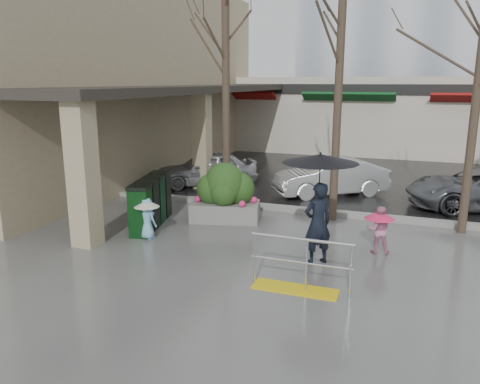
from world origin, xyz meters
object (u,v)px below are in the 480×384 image
Objects in this scene: woman at (319,192)px; child_pink at (379,226)px; car_b at (331,177)px; planter at (225,193)px; car_a at (207,168)px; child_blue at (147,214)px; news_boxes at (151,202)px; tree_west at (226,34)px; tree_midwest at (342,23)px; handrail at (299,271)px.

woman is 2.20× the size of child_pink.
planter is at bearing -62.72° from car_b.
car_a is at bearing -123.30° from car_b.
child_pink is 8.31m from car_a.
child_blue is at bearing -24.24° from car_a.
woman is 4.90m from news_boxes.
tree_west is at bearing -87.10° from child_blue.
tree_west reaches higher than child_pink.
car_b is at bearing 55.67° from car_a.
tree_west is at bearing -180.00° from tree_midwest.
tree_midwest is at bearing -22.82° from car_b.
woman is 4.31m from child_blue.
woman reaches higher than planter.
child_pink is (1.39, -2.25, -4.60)m from tree_midwest.
tree_midwest is 5.37m from planter.
child_pink is at bearing -13.80° from news_boxes.
child_pink is 0.28× the size of car_b.
car_a is 4.58m from car_b.
news_boxes is at bearing -119.94° from tree_west.
woman is 1.85m from child_pink.
child_pink is 0.53× the size of planter.
tree_midwest reaches higher than handrail.
child_pink is at bearing -179.50° from woman.
woman is (3.41, -3.34, -3.54)m from tree_west.
car_b is (2.22, 4.03, -0.15)m from planter.
tree_west is at bearing -86.73° from woman.
tree_midwest is at bearing 25.91° from car_a.
tree_midwest is 2.95× the size of news_boxes.
news_boxes reaches higher than handrail.
tree_west is at bearing -0.75° from car_a.
car_a is at bearing 124.15° from tree_west.
handrail is 1.75× the size of child_pink.
tree_west reaches higher than news_boxes.
handrail is 0.80× the size of news_boxes.
handrail is at bearing -42.58° from news_boxes.
child_blue is 0.27× the size of car_b.
car_a is at bearing -62.37° from child_blue.
woman is 6.38m from car_b.
news_boxes is 0.64× the size of car_a.
planter is 2.02m from news_boxes.
tree_midwest is (3.20, 0.00, 0.15)m from tree_west.
handrail is at bearing 55.56° from child_pink.
car_b is at bearing -125.21° from woman.
news_boxes is 5.14m from car_a.
tree_west is 3.33× the size of planter.
tree_west is 6.58× the size of child_blue.
car_a is (-1.15, 6.09, 0.00)m from child_blue.
tree_west is at bearing -75.84° from car_b.
car_a is at bearing -46.87° from child_pink.
planter reaches higher than news_boxes.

